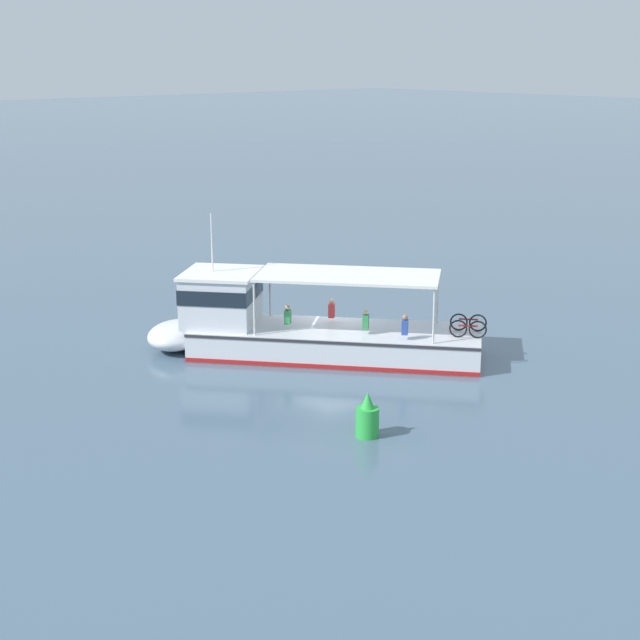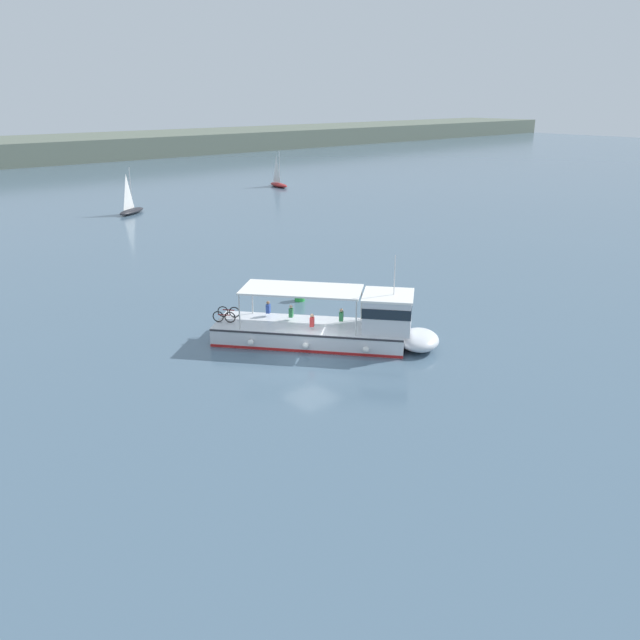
{
  "view_description": "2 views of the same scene",
  "coord_description": "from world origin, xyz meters",
  "px_view_note": "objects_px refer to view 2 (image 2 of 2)",
  "views": [
    {
      "loc": [
        24.73,
        27.28,
        11.09
      ],
      "look_at": [
        1.67,
        1.16,
        1.4
      ],
      "focal_mm": 54.2,
      "sensor_mm": 36.0,
      "label": 1
    },
    {
      "loc": [
        -20.94,
        -24.53,
        13.5
      ],
      "look_at": [
        1.67,
        1.16,
        1.4
      ],
      "focal_mm": 36.03,
      "sensor_mm": 36.0,
      "label": 2
    }
  ],
  "objects_px": {
    "sailboat_far_right": "(279,183)",
    "channel_buoy": "(300,293)",
    "sailboat_far_left": "(131,209)",
    "ferry_main": "(338,327)"
  },
  "relations": [
    {
      "from": "channel_buoy",
      "to": "sailboat_far_left",
      "type": "bearing_deg",
      "value": 80.43
    },
    {
      "from": "sailboat_far_right",
      "to": "channel_buoy",
      "type": "bearing_deg",
      "value": -126.42
    },
    {
      "from": "sailboat_far_right",
      "to": "sailboat_far_left",
      "type": "xyz_separation_m",
      "value": [
        -27.53,
        -6.95,
        0.0
      ]
    },
    {
      "from": "ferry_main",
      "to": "sailboat_far_right",
      "type": "distance_m",
      "value": 65.89
    },
    {
      "from": "ferry_main",
      "to": "sailboat_far_right",
      "type": "relative_size",
      "value": 2.18
    },
    {
      "from": "sailboat_far_left",
      "to": "ferry_main",
      "type": "bearing_deg",
      "value": -102.24
    },
    {
      "from": "channel_buoy",
      "to": "ferry_main",
      "type": "bearing_deg",
      "value": -114.91
    },
    {
      "from": "ferry_main",
      "to": "sailboat_far_left",
      "type": "bearing_deg",
      "value": 77.76
    },
    {
      "from": "sailboat_far_right",
      "to": "channel_buoy",
      "type": "relative_size",
      "value": 3.86
    },
    {
      "from": "ferry_main",
      "to": "channel_buoy",
      "type": "xyz_separation_m",
      "value": [
        3.57,
        7.69,
        -0.45
      ]
    }
  ]
}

